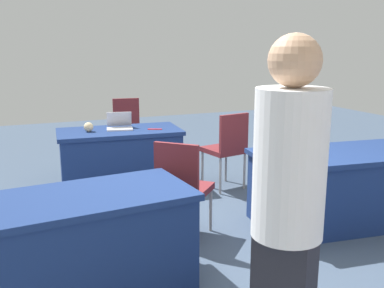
# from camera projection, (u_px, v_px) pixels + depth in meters

# --- Properties ---
(ground_plane) EXTENTS (14.40, 14.40, 0.00)m
(ground_plane) POSITION_uv_depth(u_px,v_px,m) (216.00, 240.00, 4.10)
(ground_plane) COLOR #3D4C60
(table_foreground) EXTENTS (1.57, 0.88, 0.74)m
(table_foreground) POSITION_uv_depth(u_px,v_px,m) (120.00, 158.00, 5.59)
(table_foreground) COLOR navy
(table_foreground) RESTS_ON ground
(table_mid_left) EXTENTS (1.87, 1.05, 0.74)m
(table_mid_left) POSITION_uv_depth(u_px,v_px,m) (341.00, 187.00, 4.45)
(table_mid_left) COLOR navy
(table_mid_left) RESTS_ON ground
(table_back_left) EXTENTS (1.74, 0.92, 0.74)m
(table_back_left) POSITION_uv_depth(u_px,v_px,m) (77.00, 245.00, 3.17)
(table_back_left) COLOR navy
(table_back_left) RESTS_ON ground
(chair_near_front) EXTENTS (0.62, 0.62, 0.94)m
(chair_near_front) POSITION_uv_depth(u_px,v_px,m) (182.00, 184.00, 4.02)
(chair_near_front) COLOR #9E9993
(chair_near_front) RESTS_ON ground
(chair_tucked_right) EXTENTS (0.49, 0.49, 0.95)m
(chair_tucked_right) POSITION_uv_depth(u_px,v_px,m) (126.00, 122.00, 7.20)
(chair_tucked_right) COLOR #9E9993
(chair_tucked_right) RESTS_ON ground
(chair_aisle) EXTENTS (0.52, 0.52, 0.97)m
(chair_aisle) POSITION_uv_depth(u_px,v_px,m) (227.00, 145.00, 5.44)
(chair_aisle) COLOR #9E9993
(chair_aisle) RESTS_ON ground
(person_attendee_browsing) EXTENTS (0.47, 0.47, 1.83)m
(person_attendee_browsing) POSITION_uv_depth(u_px,v_px,m) (288.00, 207.00, 2.08)
(person_attendee_browsing) COLOR #26262D
(person_attendee_browsing) RESTS_ON ground
(laptop_silver) EXTENTS (0.37, 0.35, 0.21)m
(laptop_silver) POSITION_uv_depth(u_px,v_px,m) (120.00, 126.00, 5.56)
(laptop_silver) COLOR silver
(laptop_silver) RESTS_ON table_foreground
(yarn_ball) EXTENTS (0.12, 0.12, 0.12)m
(yarn_ball) POSITION_uv_depth(u_px,v_px,m) (89.00, 127.00, 5.38)
(yarn_ball) COLOR beige
(yarn_ball) RESTS_ON table_foreground
(scissors_red) EXTENTS (0.18, 0.10, 0.01)m
(scissors_red) POSITION_uv_depth(u_px,v_px,m) (155.00, 129.00, 5.53)
(scissors_red) COLOR red
(scissors_red) RESTS_ON table_foreground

